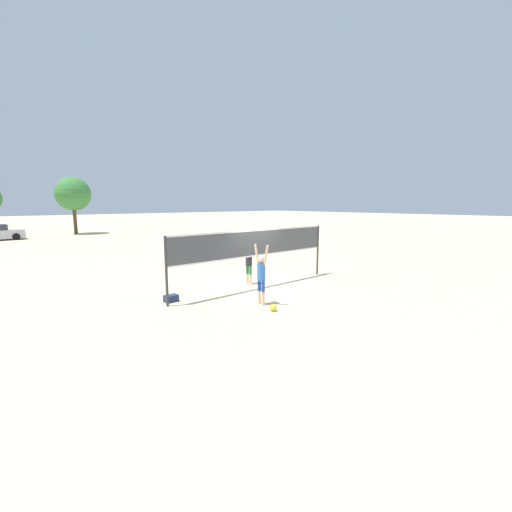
% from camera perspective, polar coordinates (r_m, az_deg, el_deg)
% --- Properties ---
extents(ground_plane, '(200.00, 200.00, 0.00)m').
position_cam_1_polar(ground_plane, '(14.25, 0.00, -5.25)').
color(ground_plane, beige).
extents(volleyball_net, '(8.06, 0.09, 2.40)m').
position_cam_1_polar(volleyball_net, '(13.93, 0.00, 1.73)').
color(volleyball_net, '#38383D').
rests_on(volleyball_net, ground_plane).
extents(player_spiker, '(0.28, 0.70, 2.10)m').
position_cam_1_polar(player_spiker, '(11.65, 0.87, -2.89)').
color(player_spiker, beige).
rests_on(player_spiker, ground_plane).
extents(player_blocker, '(0.28, 0.68, 1.98)m').
position_cam_1_polar(player_blocker, '(14.61, -1.20, -0.76)').
color(player_blocker, beige).
rests_on(player_blocker, ground_plane).
extents(volleyball, '(0.23, 0.23, 0.23)m').
position_cam_1_polar(volleyball, '(11.22, 2.88, -8.58)').
color(volleyball, yellow).
rests_on(volleyball, ground_plane).
extents(gear_bag, '(0.47, 0.32, 0.24)m').
position_cam_1_polar(gear_bag, '(12.58, -13.97, -6.86)').
color(gear_bag, navy).
rests_on(gear_bag, ground_plane).
extents(tree_right_cluster, '(3.73, 3.73, 6.34)m').
position_cam_1_polar(tree_right_cluster, '(43.66, -28.20, 9.10)').
color(tree_right_cluster, '#4C3823').
rests_on(tree_right_cluster, ground_plane).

